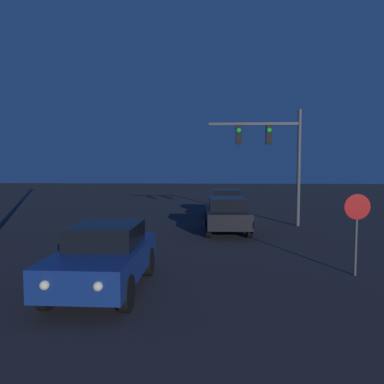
{
  "coord_description": "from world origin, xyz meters",
  "views": [
    {
      "loc": [
        0.67,
        -0.45,
        2.93
      ],
      "look_at": [
        0.0,
        12.89,
        1.98
      ],
      "focal_mm": 35.0,
      "sensor_mm": 36.0,
      "label": 1
    }
  ],
  "objects": [
    {
      "name": "stop_sign",
      "position": [
        4.51,
        9.52,
        1.51
      ],
      "size": [
        0.67,
        0.07,
        2.18
      ],
      "color": "#4C4C51",
      "rests_on": "ground_plane"
    },
    {
      "name": "car_far",
      "position": [
        1.63,
        21.08,
        0.8
      ],
      "size": [
        2.04,
        4.16,
        1.54
      ],
      "rotation": [
        0.0,
        0.0,
        3.08
      ],
      "color": "#99999E",
      "rests_on": "ground_plane"
    },
    {
      "name": "car_mid",
      "position": [
        1.37,
        15.8,
        0.8
      ],
      "size": [
        1.95,
        4.13,
        1.54
      ],
      "rotation": [
        0.0,
        0.0,
        0.04
      ],
      "color": "black",
      "rests_on": "ground_plane"
    },
    {
      "name": "car_near",
      "position": [
        -1.81,
        8.06,
        0.8
      ],
      "size": [
        1.88,
        4.1,
        1.54
      ],
      "rotation": [
        0.0,
        0.0,
        3.13
      ],
      "color": "navy",
      "rests_on": "ground_plane"
    },
    {
      "name": "traffic_signal_mast",
      "position": [
        3.74,
        17.75,
        3.73
      ],
      "size": [
        4.42,
        0.3,
        5.58
      ],
      "color": "#4C4C51",
      "rests_on": "ground_plane"
    }
  ]
}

